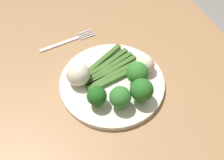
{
  "coord_description": "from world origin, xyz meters",
  "views": [
    {
      "loc": [
        0.46,
        -0.13,
        1.31
      ],
      "look_at": [
        0.06,
        0.03,
        0.77
      ],
      "focal_mm": 44.65,
      "sensor_mm": 36.0,
      "label": 1
    }
  ],
  "objects_px": {
    "cauliflower_near_fork": "(78,74)",
    "cauliflower_edge": "(145,64)",
    "asparagus_bundle": "(109,70)",
    "broccoli_front_left": "(120,97)",
    "fork": "(68,41)",
    "broccoli_left": "(137,73)",
    "broccoli_outer_edge": "(97,96)",
    "broccoli_right": "(142,90)",
    "dining_table": "(94,96)",
    "plate": "(112,83)"
  },
  "relations": [
    {
      "from": "cauliflower_near_fork",
      "to": "cauliflower_edge",
      "type": "bearing_deg",
      "value": 80.16
    },
    {
      "from": "asparagus_bundle",
      "to": "cauliflower_near_fork",
      "type": "xyz_separation_m",
      "value": [
        0.0,
        -0.08,
        0.02
      ]
    },
    {
      "from": "broccoli_front_left",
      "to": "fork",
      "type": "distance_m",
      "value": 0.27
    },
    {
      "from": "cauliflower_edge",
      "to": "broccoli_left",
      "type": "bearing_deg",
      "value": -51.83
    },
    {
      "from": "broccoli_outer_edge",
      "to": "broccoli_right",
      "type": "xyz_separation_m",
      "value": [
        0.03,
        0.1,
        0.01
      ]
    },
    {
      "from": "dining_table",
      "to": "broccoli_right",
      "type": "bearing_deg",
      "value": 27.29
    },
    {
      "from": "dining_table",
      "to": "fork",
      "type": "height_order",
      "value": "fork"
    },
    {
      "from": "dining_table",
      "to": "broccoli_left",
      "type": "bearing_deg",
      "value": 42.84
    },
    {
      "from": "plate",
      "to": "asparagus_bundle",
      "type": "height_order",
      "value": "asparagus_bundle"
    },
    {
      "from": "broccoli_outer_edge",
      "to": "broccoli_front_left",
      "type": "xyz_separation_m",
      "value": [
        0.02,
        0.05,
        0.0
      ]
    },
    {
      "from": "plate",
      "to": "cauliflower_near_fork",
      "type": "bearing_deg",
      "value": -111.37
    },
    {
      "from": "broccoli_front_left",
      "to": "broccoli_left",
      "type": "bearing_deg",
      "value": 125.86
    },
    {
      "from": "cauliflower_edge",
      "to": "cauliflower_near_fork",
      "type": "bearing_deg",
      "value": -99.84
    },
    {
      "from": "asparagus_bundle",
      "to": "broccoli_left",
      "type": "height_order",
      "value": "broccoli_left"
    },
    {
      "from": "broccoli_left",
      "to": "broccoli_front_left",
      "type": "bearing_deg",
      "value": -54.14
    },
    {
      "from": "plate",
      "to": "broccoli_right",
      "type": "relative_size",
      "value": 3.96
    },
    {
      "from": "fork",
      "to": "asparagus_bundle",
      "type": "bearing_deg",
      "value": -74.66
    },
    {
      "from": "asparagus_bundle",
      "to": "fork",
      "type": "bearing_deg",
      "value": 95.03
    },
    {
      "from": "dining_table",
      "to": "broccoli_front_left",
      "type": "distance_m",
      "value": 0.22
    },
    {
      "from": "broccoli_outer_edge",
      "to": "asparagus_bundle",
      "type": "bearing_deg",
      "value": 142.34
    },
    {
      "from": "dining_table",
      "to": "broccoli_front_left",
      "type": "relative_size",
      "value": 19.06
    },
    {
      "from": "broccoli_right",
      "to": "cauliflower_edge",
      "type": "distance_m",
      "value": 0.09
    },
    {
      "from": "broccoli_front_left",
      "to": "cauliflower_near_fork",
      "type": "height_order",
      "value": "broccoli_front_left"
    },
    {
      "from": "plate",
      "to": "broccoli_right",
      "type": "distance_m",
      "value": 0.1
    },
    {
      "from": "broccoli_left",
      "to": "asparagus_bundle",
      "type": "bearing_deg",
      "value": -140.7
    },
    {
      "from": "broccoli_front_left",
      "to": "broccoli_right",
      "type": "bearing_deg",
      "value": 87.34
    },
    {
      "from": "broccoli_outer_edge",
      "to": "cauliflower_edge",
      "type": "bearing_deg",
      "value": 108.89
    },
    {
      "from": "dining_table",
      "to": "cauliflower_near_fork",
      "type": "height_order",
      "value": "cauliflower_near_fork"
    },
    {
      "from": "plate",
      "to": "broccoli_outer_edge",
      "type": "distance_m",
      "value": 0.09
    },
    {
      "from": "broccoli_left",
      "to": "cauliflower_edge",
      "type": "xyz_separation_m",
      "value": [
        -0.03,
        0.04,
        -0.01
      ]
    },
    {
      "from": "cauliflower_edge",
      "to": "broccoli_outer_edge",
      "type": "bearing_deg",
      "value": -71.11
    },
    {
      "from": "asparagus_bundle",
      "to": "cauliflower_near_fork",
      "type": "distance_m",
      "value": 0.08
    },
    {
      "from": "dining_table",
      "to": "asparagus_bundle",
      "type": "relative_size",
      "value": 6.89
    },
    {
      "from": "dining_table",
      "to": "broccoli_outer_edge",
      "type": "relative_size",
      "value": 20.66
    },
    {
      "from": "plate",
      "to": "broccoli_left",
      "type": "distance_m",
      "value": 0.08
    },
    {
      "from": "broccoli_front_left",
      "to": "broccoli_left",
      "type": "xyz_separation_m",
      "value": [
        -0.05,
        0.06,
        0.0
      ]
    },
    {
      "from": "plate",
      "to": "cauliflower_edge",
      "type": "xyz_separation_m",
      "value": [
        -0.0,
        0.09,
        0.03
      ]
    },
    {
      "from": "plate",
      "to": "broccoli_outer_edge",
      "type": "xyz_separation_m",
      "value": [
        0.05,
        -0.06,
        0.04
      ]
    },
    {
      "from": "broccoli_left",
      "to": "cauliflower_edge",
      "type": "height_order",
      "value": "broccoli_left"
    },
    {
      "from": "broccoli_outer_edge",
      "to": "broccoli_right",
      "type": "relative_size",
      "value": 0.85
    },
    {
      "from": "plate",
      "to": "cauliflower_near_fork",
      "type": "distance_m",
      "value": 0.09
    },
    {
      "from": "broccoli_left",
      "to": "cauliflower_near_fork",
      "type": "bearing_deg",
      "value": -113.74
    },
    {
      "from": "plate",
      "to": "broccoli_left",
      "type": "bearing_deg",
      "value": 63.07
    },
    {
      "from": "dining_table",
      "to": "broccoli_right",
      "type": "xyz_separation_m",
      "value": [
        0.14,
        0.07,
        0.17
      ]
    },
    {
      "from": "fork",
      "to": "broccoli_right",
      "type": "bearing_deg",
      "value": -75.88
    },
    {
      "from": "asparagus_bundle",
      "to": "dining_table",
      "type": "bearing_deg",
      "value": 121.96
    },
    {
      "from": "dining_table",
      "to": "cauliflower_near_fork",
      "type": "distance_m",
      "value": 0.17
    },
    {
      "from": "cauliflower_near_fork",
      "to": "fork",
      "type": "relative_size",
      "value": 0.35
    },
    {
      "from": "broccoli_outer_edge",
      "to": "cauliflower_near_fork",
      "type": "relative_size",
      "value": 0.98
    },
    {
      "from": "asparagus_bundle",
      "to": "fork",
      "type": "distance_m",
      "value": 0.17
    }
  ]
}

